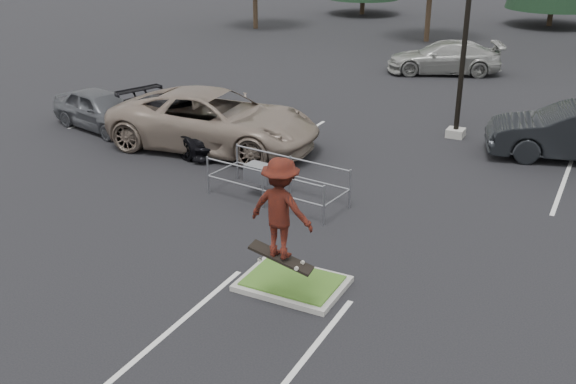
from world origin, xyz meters
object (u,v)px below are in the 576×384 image
at_px(car_l_grey, 100,109).
at_px(car_far_silver, 446,57).
at_px(car_l_black, 178,121).
at_px(skateboarder, 281,209).
at_px(cart_corral, 264,174).
at_px(car_l_tan, 214,120).
at_px(light_pole, 468,6).

relative_size(car_l_grey, car_far_silver, 0.78).
bearing_deg(car_l_black, skateboarder, -115.05).
bearing_deg(cart_corral, car_l_tan, 147.38).
bearing_deg(skateboarder, car_l_black, -42.48).
bearing_deg(car_l_tan, car_far_silver, -20.43).
height_order(skateboarder, car_l_tan, skateboarder).
height_order(cart_corral, car_far_silver, car_far_silver).
bearing_deg(car_l_tan, light_pole, -60.14).
xyz_separation_m(skateboarder, car_far_silver, (-2.80, 23.00, -1.47)).
height_order(skateboarder, car_l_black, skateboarder).
relative_size(skateboarder, car_l_black, 0.42).
relative_size(light_pole, car_far_silver, 1.83).
bearing_deg(light_pole, cart_corral, -113.41).
relative_size(cart_corral, car_l_black, 0.76).
height_order(skateboarder, car_far_silver, skateboarder).
height_order(cart_corral, skateboarder, skateboarder).
relative_size(car_l_tan, car_l_black, 1.33).
xyz_separation_m(light_pole, car_l_grey, (-12.00, -5.00, -3.82)).
distance_m(car_l_black, car_far_silver, 15.96).
bearing_deg(car_far_silver, light_pole, -5.68).
relative_size(car_l_black, car_l_grey, 1.24).
xyz_separation_m(light_pole, car_l_black, (-8.50, -5.00, -3.78)).
bearing_deg(light_pole, car_far_silver, 106.96).
bearing_deg(skateboarder, cart_corral, -56.11).
relative_size(cart_corral, skateboarder, 1.78).
distance_m(light_pole, car_l_tan, 9.31).
bearing_deg(light_pole, car_l_tan, -144.46).
xyz_separation_m(car_l_tan, car_far_silver, (3.95, 15.00, -0.19)).
xyz_separation_m(cart_corral, skateboarder, (3.19, -5.05, 1.58)).
distance_m(skateboarder, car_l_grey, 14.30).
bearing_deg(skateboarder, car_l_grey, -32.61).
bearing_deg(car_far_silver, cart_corral, -23.89).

